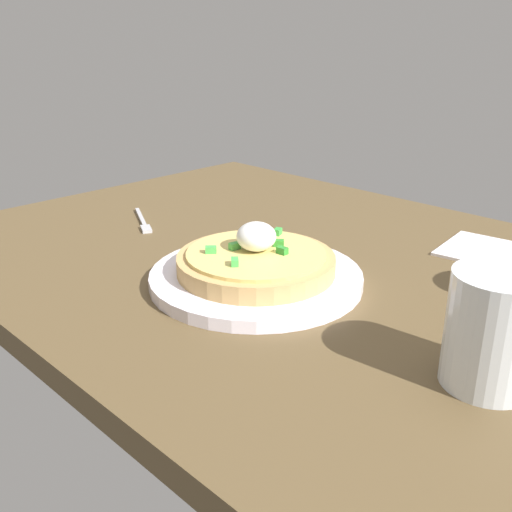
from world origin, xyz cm
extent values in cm
cube|color=brown|center=(0.00, 0.00, 1.47)|extent=(105.01, 70.16, 2.93)
cylinder|color=white|center=(-1.24, -9.25, 3.67)|extent=(25.11, 25.11, 1.47)
cylinder|color=tan|center=(-1.24, -9.25, 5.46)|extent=(18.59, 18.59, 2.09)
cylinder|color=#DDC06B|center=(-1.24, -9.25, 6.71)|extent=(16.35, 16.35, 0.41)
ellipsoid|color=white|center=(-1.66, -8.78, 8.61)|extent=(4.67, 4.67, 3.39)
cube|color=#318B2D|center=(-0.72, -5.97, 7.32)|extent=(1.50, 1.43, 0.80)
cube|color=#2B842C|center=(1.29, -7.51, 7.32)|extent=(1.28, 0.81, 0.80)
cube|color=green|center=(-3.67, -10.38, 7.32)|extent=(1.01, 1.40, 0.80)
cube|color=green|center=(-2.09, -7.36, 7.32)|extent=(0.95, 1.37, 0.80)
cube|color=green|center=(-0.18, -13.79, 7.32)|extent=(1.49, 1.45, 0.80)
cube|color=green|center=(-4.73, -13.15, 7.32)|extent=(1.45, 1.48, 0.80)
cube|color=green|center=(-5.16, -6.12, 7.32)|extent=(1.34, 0.91, 0.80)
cube|color=green|center=(-3.62, -3.00, 7.32)|extent=(1.24, 1.49, 0.80)
cylinder|color=silver|center=(27.40, -10.26, 7.99)|extent=(7.82, 7.82, 10.12)
cylinder|color=#AB5D1F|center=(27.40, -10.26, 7.58)|extent=(6.89, 6.89, 8.49)
cube|color=#B7B7BC|center=(-31.88, -4.37, 3.18)|extent=(8.47, 4.74, 0.50)
cube|color=#B7B7BC|center=(-26.54, -7.11, 3.18)|extent=(3.13, 2.52, 0.50)
cube|color=white|center=(13.75, 19.99, 3.13)|extent=(12.64, 12.64, 0.40)
camera|label=1|loc=(43.73, -54.45, 31.32)|focal=41.21mm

